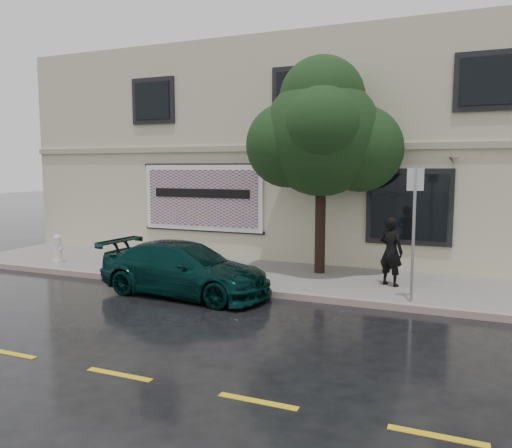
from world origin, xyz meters
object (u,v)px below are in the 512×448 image
at_px(fire_hydrant, 58,249).
at_px(car, 184,269).
at_px(pedestrian, 391,251).
at_px(street_tree, 321,137).

bearing_deg(fire_hydrant, car, -24.03).
relative_size(pedestrian, street_tree, 0.32).
relative_size(car, pedestrian, 2.53).
height_order(pedestrian, street_tree, street_tree).
height_order(pedestrian, fire_hydrant, pedestrian).
bearing_deg(car, pedestrian, -59.57).
bearing_deg(car, street_tree, -35.61).
xyz_separation_m(pedestrian, fire_hydrant, (-9.75, -0.81, -0.43)).
bearing_deg(car, fire_hydrant, 80.06).
distance_m(car, pedestrian, 5.02).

